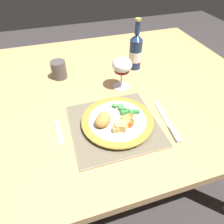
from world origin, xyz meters
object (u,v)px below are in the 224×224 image
(dinner_plate, at_px, (117,121))
(wine_glass, at_px, (122,66))
(table_knife, at_px, (169,124))
(fork, at_px, (59,133))
(drinking_cup, at_px, (59,69))
(dining_table, at_px, (91,100))
(bottle, at_px, (136,52))

(dinner_plate, bearing_deg, wine_glass, 67.40)
(table_knife, bearing_deg, fork, 169.53)
(fork, height_order, drinking_cup, drinking_cup)
(dining_table, distance_m, fork, 0.29)
(fork, bearing_deg, dinner_plate, -4.58)
(dining_table, xyz_separation_m, bottle, (0.26, 0.10, 0.16))
(table_knife, xyz_separation_m, bottle, (0.03, 0.41, 0.08))
(dining_table, xyz_separation_m, drinking_cup, (-0.11, 0.12, 0.12))
(dinner_plate, relative_size, table_knife, 1.20)
(fork, height_order, bottle, bottle)
(bottle, bearing_deg, dining_table, -157.82)
(dinner_plate, distance_m, bottle, 0.42)
(dinner_plate, bearing_deg, fork, 175.42)
(dining_table, relative_size, wine_glass, 10.78)
(fork, height_order, wine_glass, wine_glass)
(dining_table, bearing_deg, table_knife, -53.68)
(fork, relative_size, bottle, 0.50)
(fork, bearing_deg, dining_table, 55.78)
(dinner_plate, xyz_separation_m, wine_glass, (0.09, 0.22, 0.09))
(dinner_plate, bearing_deg, bottle, 59.55)
(table_knife, distance_m, drinking_cup, 0.55)
(dinner_plate, bearing_deg, drinking_cup, 113.27)
(drinking_cup, bearing_deg, wine_glass, -32.33)
(dinner_plate, relative_size, fork, 2.13)
(table_knife, xyz_separation_m, wine_glass, (-0.09, 0.27, 0.10))
(bottle, bearing_deg, fork, -140.80)
(dining_table, height_order, bottle, bottle)
(dinner_plate, relative_size, wine_glass, 1.82)
(drinking_cup, bearing_deg, table_knife, -51.75)
(dinner_plate, distance_m, wine_glass, 0.25)
(fork, bearing_deg, bottle, 39.20)
(table_knife, relative_size, bottle, 0.89)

